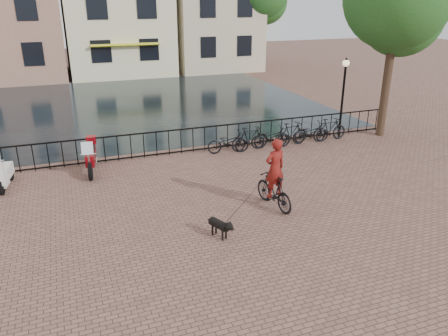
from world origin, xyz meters
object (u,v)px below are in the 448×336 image
object	(u,v)px
cyclist	(275,178)
dog	(219,227)
lamp_post	(344,85)
motorcycle	(90,153)
scooter	(3,167)

from	to	relation	value
cyclist	dog	size ratio (longest dim) A/B	2.81
lamp_post	motorcycle	xyz separation A→B (m)	(-10.75, -0.44, -1.66)
lamp_post	cyclist	distance (m)	7.99
cyclist	scooter	size ratio (longest dim) A/B	1.57
motorcycle	dog	bearing A→B (deg)	-57.09
lamp_post	dog	distance (m)	10.41
cyclist	scooter	xyz separation A→B (m)	(-7.69, 4.40, -0.23)
dog	scooter	bearing A→B (deg)	111.46
cyclist	dog	distance (m)	2.48
lamp_post	cyclist	size ratio (longest dim) A/B	1.38
dog	motorcycle	distance (m)	6.54
lamp_post	motorcycle	bearing A→B (deg)	-177.66
cyclist	scooter	world-z (taller)	cyclist
lamp_post	dog	xyz separation A→B (m)	(-7.98, -6.35, -2.09)
lamp_post	scooter	xyz separation A→B (m)	(-13.54, -0.85, -1.66)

